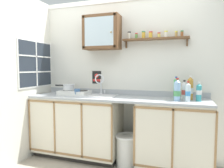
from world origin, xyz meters
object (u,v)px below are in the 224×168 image
(sink, at_px, (98,98))
(mug, at_px, (77,92))
(saucepan, at_px, (69,87))
(bottle_water_clear_1, at_px, (188,92))
(bottle_detergent_teal_0, at_px, (199,92))
(bottle_juice_amber_4, at_px, (190,89))
(bottle_soda_green_2, at_px, (176,89))
(bottle_water_blue_5, at_px, (177,91))
(warning_sign, at_px, (97,77))
(trash_bin, at_px, (127,150))
(bottle_opaque_white_3, at_px, (184,91))
(hot_plate_stove, at_px, (75,93))
(wall_cabinet, at_px, (102,33))

(sink, relative_size, mug, 4.37)
(saucepan, distance_m, bottle_water_clear_1, 1.78)
(bottle_detergent_teal_0, distance_m, bottle_juice_amber_4, 0.16)
(bottle_soda_green_2, height_order, bottle_water_blue_5, bottle_soda_green_2)
(warning_sign, bearing_deg, mug, -118.87)
(saucepan, relative_size, bottle_soda_green_2, 1.07)
(saucepan, height_order, bottle_soda_green_2, bottle_soda_green_2)
(bottle_juice_amber_4, bearing_deg, warning_sign, 172.76)
(sink, bearing_deg, bottle_water_blue_5, -5.34)
(saucepan, bearing_deg, bottle_water_blue_5, -4.55)
(bottle_detergent_teal_0, distance_m, trash_bin, 1.24)
(bottle_opaque_white_3, height_order, bottle_juice_amber_4, bottle_juice_amber_4)
(bottle_soda_green_2, distance_m, trash_bin, 1.08)
(hot_plate_stove, height_order, bottle_opaque_white_3, bottle_opaque_white_3)
(bottle_soda_green_2, bearing_deg, hot_plate_stove, -177.81)
(hot_plate_stove, xyz_separation_m, bottle_detergent_teal_0, (1.79, -0.05, 0.08))
(bottle_water_blue_5, bearing_deg, bottle_water_clear_1, -2.39)
(hot_plate_stove, bearing_deg, bottle_soda_green_2, 2.19)
(saucepan, relative_size, bottle_water_blue_5, 1.11)
(sink, height_order, mug, sink)
(sink, distance_m, bottle_soda_green_2, 1.14)
(bottle_opaque_white_3, xyz_separation_m, mug, (-1.53, -0.07, -0.07))
(bottle_water_clear_1, bearing_deg, trash_bin, -179.52)
(sink, relative_size, bottle_water_clear_1, 2.18)
(wall_cabinet, bearing_deg, hot_plate_stove, -164.06)
(trash_bin, bearing_deg, hot_plate_stove, 172.11)
(wall_cabinet, relative_size, trash_bin, 1.27)
(bottle_opaque_white_3, xyz_separation_m, warning_sign, (-1.35, 0.26, 0.15))
(sink, relative_size, bottle_juice_amber_4, 1.76)
(hot_plate_stove, height_order, bottle_water_clear_1, bottle_water_clear_1)
(wall_cabinet, bearing_deg, warning_sign, 138.62)
(sink, relative_size, bottle_soda_green_2, 1.85)
(hot_plate_stove, distance_m, bottle_opaque_white_3, 1.62)
(bottle_water_clear_1, bearing_deg, bottle_soda_green_2, 130.67)
(sink, xyz_separation_m, trash_bin, (0.49, -0.12, -0.70))
(bottle_water_clear_1, height_order, bottle_water_blue_5, bottle_water_blue_5)
(bottle_water_blue_5, distance_m, warning_sign, 1.32)
(bottle_water_clear_1, relative_size, bottle_water_blue_5, 0.88)
(bottle_soda_green_2, bearing_deg, bottle_juice_amber_4, 2.48)
(saucepan, bearing_deg, bottle_soda_green_2, 1.29)
(warning_sign, bearing_deg, bottle_water_blue_5, -15.79)
(wall_cabinet, xyz_separation_m, trash_bin, (0.46, -0.24, -1.68))
(bottle_water_blue_5, distance_m, mug, 1.45)
(sink, distance_m, wall_cabinet, 0.99)
(bottle_detergent_teal_0, height_order, bottle_juice_amber_4, bottle_juice_amber_4)
(hot_plate_stove, distance_m, bottle_water_clear_1, 1.67)
(sink, xyz_separation_m, bottle_detergent_teal_0, (1.40, -0.05, 0.14))
(bottle_water_clear_1, distance_m, warning_sign, 1.44)
(bottle_water_clear_1, xyz_separation_m, wall_cabinet, (-1.25, 0.23, 0.84))
(saucepan, distance_m, bottle_water_blue_5, 1.65)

